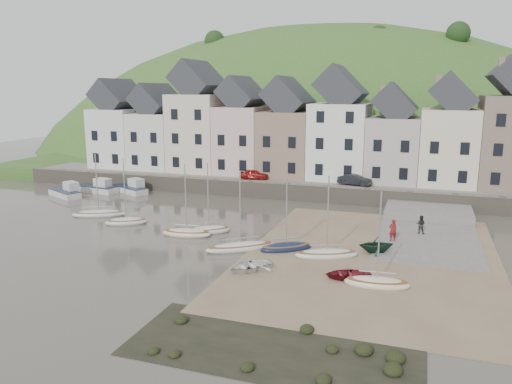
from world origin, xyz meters
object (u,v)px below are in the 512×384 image
(rowboat_green, at_px, (376,244))
(person_dark, at_px, (421,224))
(sailboat_0, at_px, (99,214))
(rowboat_white, at_px, (250,266))
(rowboat_red, at_px, (348,274))
(car_right, at_px, (355,180))
(person_red, at_px, (393,230))
(car_left, at_px, (254,174))

(rowboat_green, bearing_deg, person_dark, 130.88)
(sailboat_0, height_order, rowboat_white, sailboat_0)
(rowboat_white, distance_m, rowboat_red, 6.57)
(rowboat_white, bearing_deg, car_right, 124.45)
(sailboat_0, distance_m, rowboat_red, 26.93)
(person_red, distance_m, car_right, 16.17)
(rowboat_green, distance_m, car_right, 19.10)
(rowboat_green, relative_size, car_right, 0.69)
(sailboat_0, xyz_separation_m, rowboat_red, (25.49, -8.69, 0.11))
(sailboat_0, distance_m, person_red, 27.74)
(person_red, height_order, car_right, car_right)
(rowboat_green, xyz_separation_m, rowboat_red, (-1.25, -5.87, -0.38))
(rowboat_green, bearing_deg, car_right, 169.74)
(car_left, distance_m, car_right, 11.95)
(rowboat_green, bearing_deg, person_red, 140.41)
(person_red, distance_m, person_dark, 3.65)
(car_left, bearing_deg, car_right, -96.55)
(rowboat_white, distance_m, person_red, 13.19)
(person_red, xyz_separation_m, car_left, (-17.13, 15.27, 1.17))
(sailboat_0, relative_size, car_right, 1.68)
(rowboat_white, distance_m, rowboat_green, 10.16)
(rowboat_green, xyz_separation_m, car_left, (-16.15, 18.58, 1.44))
(sailboat_0, relative_size, person_red, 3.52)
(person_dark, height_order, car_right, car_right)
(sailboat_0, distance_m, person_dark, 30.03)
(person_dark, relative_size, car_right, 0.42)
(rowboat_white, xyz_separation_m, rowboat_green, (7.78, 6.52, 0.35))
(rowboat_red, height_order, car_left, car_left)
(person_dark, bearing_deg, car_left, -22.94)
(person_red, bearing_deg, rowboat_red, 50.73)
(rowboat_green, height_order, car_right, car_right)
(person_red, bearing_deg, person_dark, -150.78)
(sailboat_0, bearing_deg, car_left, 56.09)
(sailboat_0, xyz_separation_m, person_red, (27.72, 0.49, 0.76))
(rowboat_green, relative_size, rowboat_red, 0.87)
(sailboat_0, height_order, car_left, sailboat_0)
(car_right, bearing_deg, rowboat_green, -156.98)
(sailboat_0, xyz_separation_m, car_right, (22.54, 15.76, 1.96))
(sailboat_0, height_order, rowboat_green, sailboat_0)
(rowboat_white, height_order, person_dark, person_dark)
(rowboat_green, relative_size, person_dark, 1.64)
(car_left, bearing_deg, rowboat_white, -168.12)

